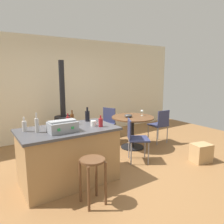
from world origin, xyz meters
TOP-DOWN VIEW (x-y plane):
  - ground_plane at (0.00, 0.00)m, footprint 8.80×8.80m
  - back_wall at (0.00, 2.47)m, footprint 8.00×0.10m
  - kitchen_island at (-0.80, -0.09)m, footprint 1.53×0.88m
  - wooden_stool at (-0.77, -0.85)m, footprint 0.34×0.34m
  - dining_table at (1.10, 0.62)m, footprint 0.99×0.99m
  - folding_chair_near at (0.82, 1.33)m, footprint 0.54×0.54m
  - folding_chair_far at (0.62, -0.05)m, footprint 0.55×0.55m
  - folding_chair_left at (1.89, 0.51)m, footprint 0.42×0.42m
  - wood_stove at (-0.17, 1.80)m, footprint 0.44×0.45m
  - toolbox at (-0.94, -0.24)m, footprint 0.42×0.27m
  - bottle_0 at (-0.30, -0.28)m, footprint 0.07×0.07m
  - bottle_1 at (-1.26, -0.07)m, footprint 0.06×0.06m
  - bottle_2 at (-0.30, 0.20)m, footprint 0.08×0.08m
  - bottle_3 at (-0.72, 0.10)m, footprint 0.06×0.06m
  - bottle_4 at (-0.63, 0.13)m, footprint 0.06×0.06m
  - bottle_5 at (-1.41, 0.09)m, footprint 0.07×0.07m
  - cup_0 at (-0.38, -0.18)m, footprint 0.12×0.09m
  - cup_1 at (-0.89, 0.12)m, footprint 0.11×0.08m
  - wine_glass at (1.36, 0.60)m, footprint 0.07×0.07m
  - serving_bowl at (0.98, 0.64)m, footprint 0.18×0.18m
  - cardboard_box at (1.74, -0.80)m, footprint 0.42×0.36m

SIDE VIEW (x-z plane):
  - ground_plane at x=0.00m, z-range 0.00..0.00m
  - cardboard_box at x=1.74m, z-range 0.00..0.37m
  - kitchen_island at x=-0.80m, z-range 0.00..0.90m
  - wooden_stool at x=-0.77m, z-range 0.15..0.80m
  - folding_chair_left at x=1.89m, z-range 0.08..0.94m
  - wood_stove at x=-0.17m, z-range -0.53..1.55m
  - folding_chair_far at x=0.62m, z-range 0.08..0.95m
  - folding_chair_near at x=0.82m, z-range 0.08..0.96m
  - dining_table at x=1.10m, z-range 0.20..0.96m
  - serving_bowl at x=0.98m, z-range 0.76..0.83m
  - wine_glass at x=1.36m, z-range 0.79..0.93m
  - cup_0 at x=-0.38m, z-range 0.90..0.99m
  - cup_1 at x=-0.89m, z-range 0.90..1.01m
  - bottle_0 at x=-0.30m, z-range 0.88..1.07m
  - bottle_3 at x=-0.72m, z-range 0.88..1.08m
  - toolbox at x=-0.94m, z-range 0.90..1.07m
  - bottle_5 at x=-1.41m, z-range 0.88..1.10m
  - bottle_4 at x=-0.63m, z-range 0.87..1.12m
  - bottle_2 at x=-0.30m, z-range 0.87..1.13m
  - bottle_1 at x=-1.26m, z-range 0.87..1.16m
  - back_wall at x=0.00m, z-range 0.00..2.70m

